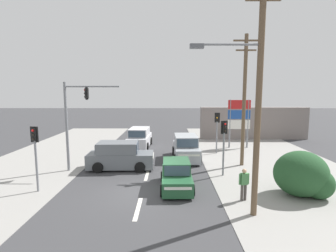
{
  "coord_description": "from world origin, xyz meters",
  "views": [
    {
      "loc": [
        1.45,
        -13.49,
        5.4
      ],
      "look_at": [
        1.36,
        4.0,
        3.06
      ],
      "focal_mm": 28.0,
      "sensor_mm": 36.0,
      "label": 1
    }
  ],
  "objects": [
    {
      "name": "pedestal_signal_far_median",
      "position": [
        5.56,
        8.87,
        2.42
      ],
      "size": [
        0.44,
        0.31,
        3.56
      ],
      "color": "slate",
      "rests_on": "ground"
    },
    {
      "name": "pedestal_signal_left_kerb",
      "position": [
        -5.66,
        0.04,
        2.42
      ],
      "size": [
        0.44,
        0.3,
        3.56
      ],
      "color": "slate",
      "rests_on": "ground"
    },
    {
      "name": "pedestal_signal_right_kerb",
      "position": [
        4.9,
        2.8,
        2.42
      ],
      "size": [
        0.44,
        0.31,
        3.56
      ],
      "color": "slate",
      "rests_on": "ground"
    },
    {
      "name": "lane_dash_mid",
      "position": [
        0.0,
        3.0,
        0.0
      ],
      "size": [
        0.2,
        2.4,
        0.01
      ],
      "primitive_type": "cube",
      "color": "silver",
      "rests_on": "ground"
    },
    {
      "name": "utility_pole_foreground_right",
      "position": [
        5.02,
        -2.59,
        5.41
      ],
      "size": [
        3.78,
        0.33,
        10.08
      ],
      "color": "brown",
      "rests_on": "ground"
    },
    {
      "name": "kerb_right_verge",
      "position": [
        9.0,
        2.0,
        0.01
      ],
      "size": [
        10.0,
        44.0,
        0.02
      ],
      "primitive_type": "cube",
      "color": "gray",
      "rests_on": "ground"
    },
    {
      "name": "lane_dash_near",
      "position": [
        0.0,
        -2.0,
        0.0
      ],
      "size": [
        0.2,
        2.4,
        0.01
      ],
      "primitive_type": "cube",
      "color": "silver",
      "rests_on": "ground"
    },
    {
      "name": "kerb_left_verge",
      "position": [
        -8.5,
        4.0,
        0.01
      ],
      "size": [
        8.0,
        40.0,
        0.02
      ],
      "primitive_type": "cube",
      "color": "gray",
      "rests_on": "ground"
    },
    {
      "name": "ground_plane",
      "position": [
        0.0,
        0.0,
        0.0
      ],
      "size": [
        140.0,
        140.0,
        0.0
      ],
      "primitive_type": "plane",
      "color": "#3A3A3D"
    },
    {
      "name": "shopping_plaza_sign",
      "position": [
        8.04,
        11.19,
        2.98
      ],
      "size": [
        2.1,
        0.16,
        4.6
      ],
      "color": "slate",
      "rests_on": "ground"
    },
    {
      "name": "hatchback_receding_far",
      "position": [
        1.85,
        0.68,
        0.7
      ],
      "size": [
        1.83,
        3.66,
        1.53
      ],
      "color": "#235633",
      "rests_on": "ground"
    },
    {
      "name": "lane_dash_far",
      "position": [
        0.0,
        8.0,
        0.0
      ],
      "size": [
        0.2,
        2.4,
        0.01
      ],
      "primitive_type": "cube",
      "color": "silver",
      "rests_on": "ground"
    },
    {
      "name": "suv_crossing_left",
      "position": [
        2.78,
        7.03,
        0.88
      ],
      "size": [
        2.16,
        4.59,
        1.9
      ],
      "color": "#A3A8AD",
      "rests_on": "ground"
    },
    {
      "name": "pedestrian_at_kerb",
      "position": [
        5.13,
        -1.07,
        0.93
      ],
      "size": [
        0.54,
        0.3,
        1.63
      ],
      "color": "#47423D",
      "rests_on": "ground"
    },
    {
      "name": "roadside_bush",
      "position": [
        8.36,
        -0.48,
        1.11
      ],
      "size": [
        2.85,
        2.44,
        2.36
      ],
      "color": "#234C28",
      "rests_on": "ground"
    },
    {
      "name": "suv_kerbside_parked",
      "position": [
        -2.0,
        4.31,
        0.88
      ],
      "size": [
        4.6,
        2.18,
        1.9
      ],
      "color": "slate",
      "rests_on": "ground"
    },
    {
      "name": "shopfront_wall_far",
      "position": [
        11.0,
        16.0,
        1.8
      ],
      "size": [
        12.0,
        1.0,
        3.6
      ],
      "primitive_type": "cube",
      "color": "gray",
      "rests_on": "ground"
    },
    {
      "name": "utility_pole_midground_right",
      "position": [
        6.77,
        5.2,
        4.89
      ],
      "size": [
        1.8,
        0.26,
        9.31
      ],
      "color": "brown",
      "rests_on": "ground"
    },
    {
      "name": "suv_oncoming_mid",
      "position": [
        -1.44,
        11.41,
        0.88
      ],
      "size": [
        2.23,
        4.62,
        1.9
      ],
      "color": "silver",
      "rests_on": "ground"
    },
    {
      "name": "traffic_signal_mast",
      "position": [
        -4.89,
        3.82,
        3.83
      ],
      "size": [
        3.69,
        0.44,
        6.0
      ],
      "color": "slate",
      "rests_on": "ground"
    }
  ]
}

